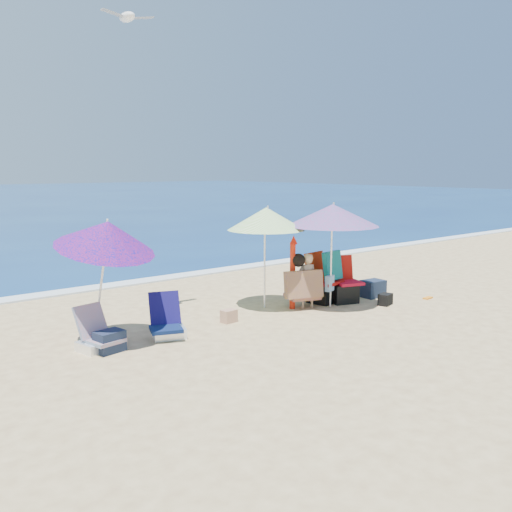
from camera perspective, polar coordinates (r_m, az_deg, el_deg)
ground at (r=9.35m, az=5.36°, el=-7.23°), size 120.00×120.00×0.00m
foam at (r=13.35m, az=-10.23°, el=-2.35°), size 120.00×0.50×0.04m
umbrella_turquoise at (r=10.55m, az=7.71°, el=4.08°), size 2.07×2.07×1.96m
umbrella_striped at (r=10.35m, az=1.04°, el=3.76°), size 1.61×1.61×1.90m
umbrella_blue at (r=8.43m, az=-14.76°, el=2.01°), size 1.74×1.78×1.98m
furled_umbrella at (r=10.43m, az=3.71°, el=-1.29°), size 0.15×0.16×1.37m
chair_navy at (r=8.91m, az=-8.89°, el=-6.92°), size 0.71×0.76×0.67m
chair_rainbow at (r=8.51m, az=-15.67°, el=-7.98°), size 0.61×0.70×0.64m
camp_chair_left at (r=11.16m, az=8.74°, el=-3.23°), size 0.70×0.67×0.89m
camp_chair_right at (r=11.05m, az=6.89°, el=-2.79°), size 0.64×0.70×1.02m
person_center at (r=10.52m, az=4.90°, el=-2.60°), size 0.85×0.73×1.03m
bag_navy_a at (r=8.39m, az=-14.48°, el=-8.29°), size 0.43×0.34×0.30m
bag_black_a at (r=8.71m, az=-14.88°, el=-8.07°), size 0.27×0.21×0.19m
bag_tan at (r=9.65m, az=-2.74°, el=-6.03°), size 0.27×0.20×0.22m
bag_navy_b at (r=11.71m, az=11.63°, el=-3.22°), size 0.48×0.37×0.34m
bag_black_b at (r=11.09m, az=12.85°, el=-4.27°), size 0.32×0.26×0.22m
orange_item at (r=11.85m, az=16.85°, el=-4.05°), size 0.24×0.13×0.03m
seagull at (r=9.98m, az=-12.79°, el=22.35°), size 0.87×0.40×0.15m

